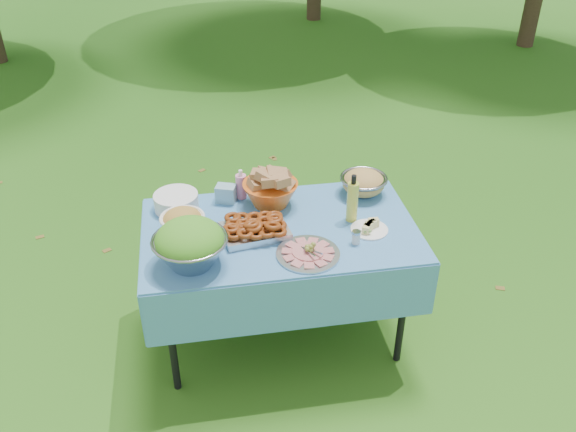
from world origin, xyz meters
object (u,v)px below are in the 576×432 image
object	(u,v)px
salad_bowl	(190,244)
oil_bottle	(353,198)
charcuterie_platter	(308,249)
pasta_bowl_steel	(363,182)
plate_stack	(176,201)
bread_bowl	(270,188)
picnic_table	(281,284)

from	to	relation	value
salad_bowl	oil_bottle	distance (m)	0.91
charcuterie_platter	pasta_bowl_steel	bearing A→B (deg)	51.35
charcuterie_platter	plate_stack	bearing A→B (deg)	139.23
bread_bowl	pasta_bowl_steel	distance (m)	0.55
oil_bottle	picnic_table	bearing A→B (deg)	-177.24
plate_stack	pasta_bowl_steel	bearing A→B (deg)	-0.58
picnic_table	salad_bowl	bearing A→B (deg)	-153.57
plate_stack	oil_bottle	bearing A→B (deg)	-16.45
pasta_bowl_steel	charcuterie_platter	distance (m)	0.70
charcuterie_platter	oil_bottle	distance (m)	0.42
pasta_bowl_steel	charcuterie_platter	xyz separation A→B (m)	(-0.43, -0.54, -0.03)
picnic_table	bread_bowl	world-z (taller)	bread_bowl
charcuterie_platter	oil_bottle	bearing A→B (deg)	43.16
plate_stack	oil_bottle	distance (m)	0.98
bread_bowl	plate_stack	bearing A→B (deg)	175.34
salad_bowl	picnic_table	bearing A→B (deg)	26.43
bread_bowl	pasta_bowl_steel	xyz separation A→B (m)	(0.55, 0.03, -0.03)
picnic_table	pasta_bowl_steel	size ratio (longest dim) A/B	5.41
plate_stack	salad_bowl	bearing A→B (deg)	-82.99
plate_stack	charcuterie_platter	distance (m)	0.85
picnic_table	salad_bowl	xyz separation A→B (m)	(-0.48, -0.24, 0.50)
salad_bowl	bread_bowl	world-z (taller)	salad_bowl
picnic_table	charcuterie_platter	bearing A→B (deg)	-68.61
pasta_bowl_steel	oil_bottle	bearing A→B (deg)	-117.57
salad_bowl	bread_bowl	xyz separation A→B (m)	(0.46, 0.49, -0.02)
oil_bottle	bread_bowl	bearing A→B (deg)	150.36
charcuterie_platter	bread_bowl	bearing A→B (deg)	102.75
bread_bowl	oil_bottle	size ratio (longest dim) A/B	1.13
picnic_table	bread_bowl	distance (m)	0.55
picnic_table	charcuterie_platter	size ratio (longest dim) A/B	4.51
salad_bowl	pasta_bowl_steel	bearing A→B (deg)	27.29
charcuterie_platter	oil_bottle	size ratio (longest dim) A/B	1.17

